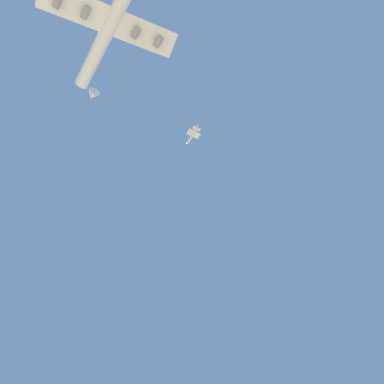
# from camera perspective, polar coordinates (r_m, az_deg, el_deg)

# --- Properties ---
(carrier_jet) EXTENTS (78.36, 60.06, 22.10)m
(carrier_jet) POSITION_cam_1_polar(r_m,az_deg,el_deg) (160.04, -14.89, 28.31)
(carrier_jet) COLOR white
(chase_jet_left_wing) EXTENTS (15.22, 8.26, 4.00)m
(chase_jet_left_wing) POSITION_cam_1_polar(r_m,az_deg,el_deg) (191.64, 0.05, 10.50)
(chase_jet_left_wing) COLOR silver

